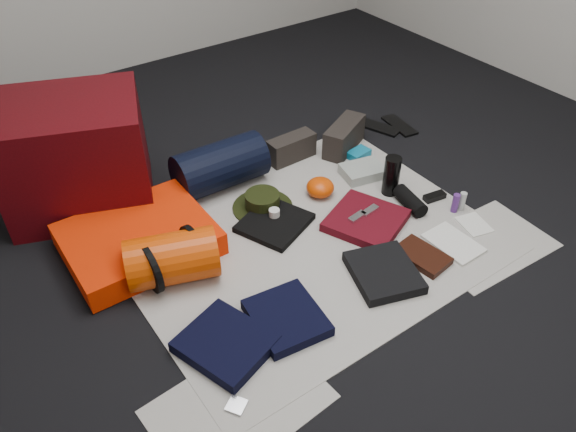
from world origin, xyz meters
TOP-DOWN VIEW (x-y plane):
  - floor at (0.00, 0.00)m, footprint 4.50×4.50m
  - newspaper_mat at (0.00, 0.00)m, footprint 1.60×1.30m
  - newspaper_sheet_front_left at (-0.70, -0.55)m, footprint 0.61×0.44m
  - newspaper_sheet_front_right at (0.65, -0.50)m, footprint 0.60×0.43m
  - red_cabinet at (-0.71, 0.87)m, footprint 0.80×0.73m
  - sleeping_pad at (-0.65, 0.38)m, footprint 0.63×0.51m
  - stuff_sack at (-0.60, 0.13)m, footprint 0.42×0.33m
  - sack_strap_left at (-0.70, 0.13)m, footprint 0.02×0.22m
  - sack_strap_right at (-0.50, 0.13)m, footprint 0.02×0.22m
  - navy_duffel at (-0.10, 0.59)m, footprint 0.47×0.26m
  - boonie_brim at (-0.04, 0.31)m, footprint 0.36×0.36m
  - boonie_crown at (-0.04, 0.31)m, footprint 0.17×0.17m
  - hiking_boot_left at (0.34, 0.59)m, footprint 0.27×0.11m
  - hiking_boot_right at (0.64, 0.50)m, footprint 0.34×0.25m
  - flip_flop_left at (0.96, 0.56)m, footprint 0.18×0.28m
  - flip_flop_right at (1.08, 0.50)m, footprint 0.13×0.27m
  - trousers_navy_a at (-0.62, -0.32)m, footprint 0.36×0.39m
  - trousers_navy_b at (-0.36, -0.35)m, footprint 0.30×0.33m
  - trousers_charcoal at (0.12, -0.39)m, footprint 0.34×0.37m
  - black_tshirt at (-0.06, 0.16)m, footprint 0.38×0.37m
  - red_shirt at (0.29, -0.08)m, footprint 0.43×0.43m
  - orange_stuff_sack at (0.26, 0.23)m, footprint 0.15×0.15m
  - first_aid_pouch at (0.55, 0.24)m, footprint 0.25×0.21m
  - water_bottle at (0.56, 0.04)m, footprint 0.09×0.09m
  - speaker at (0.56, -0.10)m, footprint 0.11×0.20m
  - compact_camera at (0.56, 0.26)m, footprint 0.12×0.10m
  - cyan_case at (0.65, 0.38)m, footprint 0.14×0.10m
  - toiletry_purple at (0.71, -0.25)m, footprint 0.04×0.04m
  - toiletry_clear at (0.75, -0.26)m, footprint 0.04×0.04m
  - paperback_book at (0.33, -0.40)m, footprint 0.18×0.25m
  - map_booklet at (0.52, -0.42)m, footprint 0.17×0.25m
  - map_printout at (0.71, -0.38)m, footprint 0.16×0.18m
  - sunglasses at (0.71, -0.13)m, footprint 0.12×0.06m
  - key_cluster at (-0.71, -0.55)m, footprint 0.09×0.09m
  - tape_roll at (-0.04, 0.19)m, footprint 0.05×0.05m
  - energy_bar_a at (0.25, -0.06)m, footprint 0.10×0.05m
  - energy_bar_b at (0.33, -0.06)m, footprint 0.10×0.05m

SIDE VIEW (x-z plane):
  - floor at x=0.00m, z-range -0.02..0.00m
  - newspaper_sheet_front_left at x=-0.70m, z-range 0.00..0.00m
  - newspaper_sheet_front_right at x=0.65m, z-range 0.00..0.00m
  - newspaper_mat at x=0.00m, z-range 0.00..0.01m
  - flip_flop_right at x=1.08m, z-range 0.00..0.01m
  - flip_flop_left at x=0.96m, z-range 0.00..0.01m
  - map_printout at x=0.71m, z-range 0.01..0.01m
  - boonie_brim at x=-0.04m, z-range 0.01..0.01m
  - key_cluster at x=-0.71m, z-range 0.01..0.02m
  - map_booklet at x=0.52m, z-range 0.01..0.02m
  - sunglasses at x=0.71m, z-range 0.01..0.03m
  - black_tshirt at x=-0.06m, z-range 0.01..0.04m
  - paperback_book at x=0.33m, z-range 0.01..0.04m
  - cyan_case at x=0.65m, z-range 0.01..0.05m
  - compact_camera at x=0.56m, z-range 0.01..0.05m
  - red_shirt at x=0.29m, z-range 0.01..0.05m
  - trousers_navy_b at x=-0.36m, z-range 0.01..0.05m
  - trousers_charcoal at x=0.12m, z-range 0.01..0.05m
  - trousers_navy_a at x=-0.62m, z-range 0.01..0.06m
  - first_aid_pouch at x=0.55m, z-range 0.01..0.06m
  - speaker at x=0.56m, z-range 0.01..0.08m
  - boonie_crown at x=-0.04m, z-range 0.01..0.09m
  - orange_stuff_sack at x=0.26m, z-range 0.01..0.10m
  - tape_roll at x=-0.04m, z-range 0.04..0.07m
  - toiletry_clear at x=0.75m, z-range 0.01..0.10m
  - toiletry_purple at x=0.71m, z-range 0.01..0.10m
  - energy_bar_a at x=0.25m, z-range 0.05..0.06m
  - energy_bar_b at x=0.33m, z-range 0.05..0.06m
  - sleeping_pad at x=-0.65m, z-range 0.01..0.12m
  - hiking_boot_left at x=0.34m, z-range 0.01..0.14m
  - hiking_boot_right at x=0.64m, z-range 0.01..0.17m
  - water_bottle at x=0.56m, z-range 0.01..0.21m
  - sack_strap_left at x=-0.70m, z-range 0.01..0.22m
  - sack_strap_right at x=-0.50m, z-range 0.01..0.22m
  - stuff_sack at x=-0.60m, z-range 0.01..0.22m
  - navy_duffel at x=-0.10m, z-range 0.01..0.25m
  - red_cabinet at x=-0.71m, z-range 0.00..0.54m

